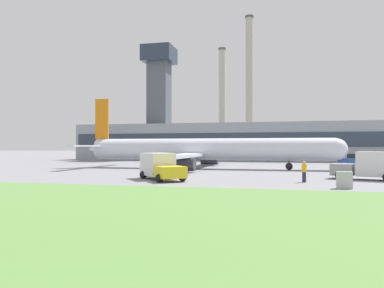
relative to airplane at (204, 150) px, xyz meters
The scene contains 10 objects.
ground_plane 5.33m from the airplane, 96.87° to the right, with size 400.00×400.00×0.00m, color gray.
terminal_building 30.83m from the airplane, 93.84° to the left, with size 66.73×10.92×25.05m.
smokestack_left 70.50m from the airplane, 97.12° to the left, with size 2.37×2.37×34.01m.
smokestack_right 71.47m from the airplane, 90.03° to the left, with size 2.66×2.66×43.59m.
airplane is the anchor object (origin of this frame).
pushback_tug 18.52m from the airplane, ahead, with size 3.48×2.64×2.03m.
baggage_truck 21.58m from the airplane, 36.06° to the right, with size 5.73×3.70×2.46m.
fuel_truck 16.77m from the airplane, 91.31° to the right, with size 5.40×5.93×2.32m.
ground_crew_person 20.25m from the airplane, 54.30° to the right, with size 0.39×0.39×1.73m.
utility_cabinet 25.07m from the airplane, 55.34° to the right, with size 1.01×0.55×1.18m.
Camera 1 is at (10.70, -43.31, 2.89)m, focal length 35.00 mm.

